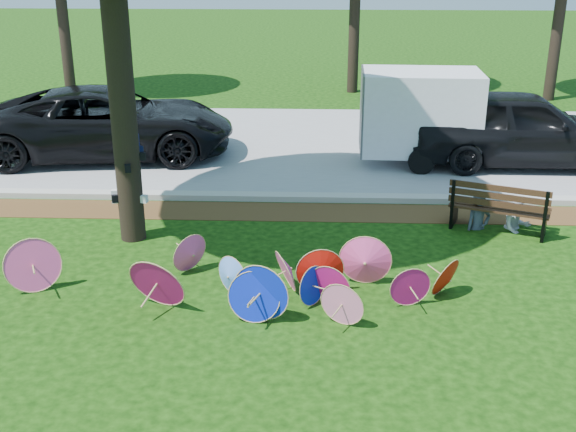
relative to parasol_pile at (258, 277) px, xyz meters
name	(u,v)px	position (x,y,z in m)	size (l,w,h in m)	color
ground	(246,329)	(-0.10, -0.86, -0.38)	(90.00, 90.00, 0.00)	black
mulch_strip	(267,212)	(-0.10, 3.64, -0.37)	(90.00, 1.00, 0.01)	#472D16
curb	(270,197)	(-0.10, 4.34, -0.32)	(90.00, 0.30, 0.12)	#B7B5AD
street	(280,144)	(-0.10, 8.49, -0.37)	(90.00, 8.00, 0.01)	gray
parasol_pile	(258,277)	(0.00, 0.00, 0.00)	(7.00, 2.10, 0.89)	pink
black_van	(108,123)	(-4.18, 7.31, 0.45)	(2.76, 5.98, 1.66)	black
dark_pickup	(522,128)	(5.58, 6.98, 0.51)	(2.09, 5.20, 1.77)	black
cargo_trailer	(420,112)	(3.23, 7.02, 0.85)	(2.66, 1.69, 2.46)	white
park_bench	(500,206)	(4.18, 2.90, 0.09)	(1.80, 0.68, 0.94)	black
person_left	(481,195)	(3.83, 2.95, 0.28)	(0.48, 0.32, 1.32)	#3C4552
person_right	(520,199)	(4.53, 2.95, 0.21)	(0.58, 0.45, 1.19)	silver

